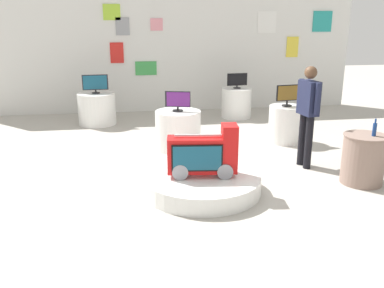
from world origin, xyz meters
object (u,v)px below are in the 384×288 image
tv_on_center_rear (178,101)px  tv_on_right_rear (95,83)px  novelty_firetruck_tv (203,156)px  side_table_round (363,159)px  display_pedestal_left_rear (286,124)px  display_pedestal_center_rear (178,130)px  tv_on_left_rear (288,94)px  display_pedestal_far_right (236,103)px  tv_on_far_right (237,80)px  main_display_pedestal (202,184)px  bottle_on_side_table (375,129)px  shopper_browsing_near_truck (308,109)px  display_pedestal_right_rear (97,109)px

tv_on_center_rear → tv_on_right_rear: size_ratio=0.79×
novelty_firetruck_tv → side_table_round: 2.41m
novelty_firetruck_tv → display_pedestal_left_rear: 3.06m
display_pedestal_left_rear → display_pedestal_center_rear: same height
tv_on_left_rear → novelty_firetruck_tv: bearing=-132.7°
tv_on_center_rear → display_pedestal_far_right: tv_on_center_rear is taller
display_pedestal_center_rear → display_pedestal_far_right: bearing=54.0°
tv_on_center_rear → tv_on_far_right: (1.76, 2.42, 0.00)m
display_pedestal_center_rear → novelty_firetruck_tv: bearing=-87.3°
main_display_pedestal → tv_on_far_right: 4.89m
tv_on_left_rear → display_pedestal_far_right: bearing=100.1°
novelty_firetruck_tv → bottle_on_side_table: 2.50m
display_pedestal_far_right → tv_on_far_right: (-0.00, -0.00, 0.56)m
tv_on_left_rear → side_table_round: (0.34, -2.27, -0.58)m
tv_on_left_rear → tv_on_right_rear: bearing=151.3°
display_pedestal_left_rear → display_pedestal_center_rear: bearing=-176.3°
display_pedestal_left_rear → tv_on_far_right: size_ratio=1.44×
main_display_pedestal → bottle_on_side_table: (2.50, -0.09, 0.72)m
main_display_pedestal → side_table_round: side_table_round is taller
bottle_on_side_table → display_pedestal_left_rear: bearing=100.1°
novelty_firetruck_tv → display_pedestal_far_right: novelty_firetruck_tv is taller
tv_on_center_rear → display_pedestal_far_right: bearing=54.0°
tv_on_left_rear → tv_on_right_rear: (-3.80, 2.08, 0.00)m
display_pedestal_center_rear → shopper_browsing_near_truck: (1.95, -1.30, 0.61)m
display_pedestal_right_rear → shopper_browsing_near_truck: 5.06m
side_table_round → novelty_firetruck_tv: bearing=179.5°
tv_on_center_rear → tv_on_far_right: bearing=54.0°
tv_on_center_rear → shopper_browsing_near_truck: 2.34m
tv_on_far_right → side_table_round: bearing=-80.7°
main_display_pedestal → display_pedestal_left_rear: bearing=47.0°
main_display_pedestal → tv_on_center_rear: bearing=92.2°
display_pedestal_left_rear → display_pedestal_right_rear: bearing=151.3°
display_pedestal_center_rear → display_pedestal_right_rear: 2.75m
display_pedestal_right_rear → side_table_round: 6.00m
display_pedestal_center_rear → side_table_round: size_ratio=1.14×
display_pedestal_left_rear → tv_on_left_rear: size_ratio=1.56×
bottle_on_side_table → tv_on_right_rear: bearing=133.7°
tv_on_left_rear → display_pedestal_far_right: 2.40m
display_pedestal_far_right → display_pedestal_right_rear: bearing=-176.6°
display_pedestal_center_rear → display_pedestal_right_rear: (-1.63, 2.22, 0.00)m
display_pedestal_left_rear → tv_on_center_rear: bearing=-176.2°
display_pedestal_center_rear → display_pedestal_left_rear: bearing=3.7°
display_pedestal_right_rear → display_pedestal_far_right: (3.39, 0.20, 0.00)m
display_pedestal_left_rear → novelty_firetruck_tv: bearing=-132.6°
tv_on_left_rear → display_pedestal_left_rear: bearing=81.6°
novelty_firetruck_tv → tv_on_far_right: (1.66, 4.53, 0.39)m
tv_on_right_rear → main_display_pedestal: bearing=-68.3°
display_pedestal_right_rear → tv_on_left_rear: bearing=-28.7°
tv_on_far_right → bottle_on_side_table: bearing=-79.9°
display_pedestal_right_rear → tv_on_right_rear: bearing=-91.7°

